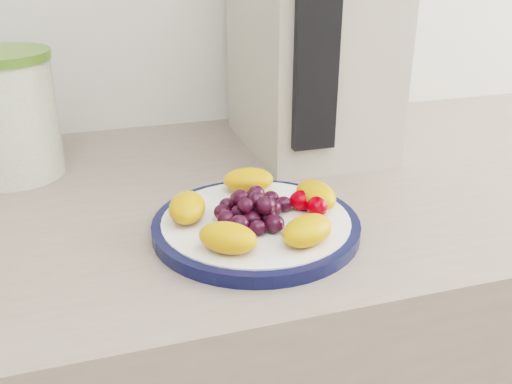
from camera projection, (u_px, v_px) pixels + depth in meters
name	position (u px, v px, depth m)	size (l,w,h in m)	color
plate_rim	(256.00, 226.00, 0.65)	(0.23, 0.23, 0.01)	#0C1337
plate_face	(256.00, 225.00, 0.64)	(0.21, 0.21, 0.02)	white
canister	(7.00, 120.00, 0.77)	(0.13, 0.13, 0.16)	#485E13
appliance_body	(310.00, 39.00, 0.85)	(0.19, 0.27, 0.33)	#AFA798
appliance_panel	(316.00, 54.00, 0.72)	(0.06, 0.02, 0.25)	black
fruit_plate	(261.00, 208.00, 0.64)	(0.20, 0.20, 0.03)	orange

